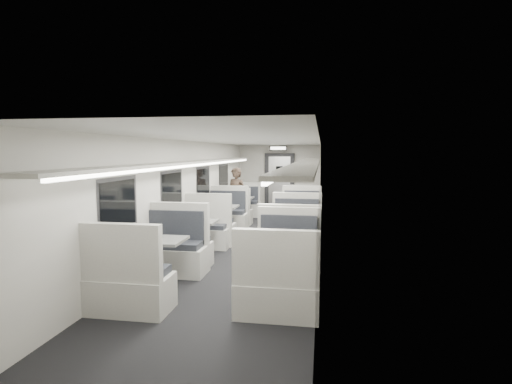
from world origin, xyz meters
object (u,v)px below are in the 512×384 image
(booth_left_c, at_px, (195,238))
(booth_left_d, at_px, (154,264))
(passenger, at_px, (236,196))
(vestibule_door, at_px, (279,182))
(booth_right_c, at_px, (294,237))
(booth_left_a, at_px, (240,208))
(booth_right_d, at_px, (283,268))
(booth_right_b, at_px, (300,219))
(booth_left_b, at_px, (219,221))
(exit_sign, at_px, (278,148))
(booth_right_a, at_px, (303,210))

(booth_left_c, height_order, booth_left_d, booth_left_d)
(passenger, height_order, vestibule_door, vestibule_door)
(booth_left_c, relative_size, booth_right_c, 0.94)
(booth_left_a, relative_size, booth_right_c, 0.92)
(booth_right_d, bearing_deg, booth_right_b, 90.00)
(booth_left_c, height_order, vestibule_door, vestibule_door)
(booth_left_a, xyz_separation_m, booth_right_d, (2.00, -6.37, 0.02))
(booth_left_b, xyz_separation_m, exit_sign, (1.00, 4.53, 1.87))
(booth_right_d, bearing_deg, vestibule_door, 96.44)
(booth_left_b, xyz_separation_m, booth_left_d, (0.00, -3.99, 0.01))
(booth_left_b, bearing_deg, booth_right_d, -62.50)
(passenger, bearing_deg, booth_right_c, -37.13)
(vestibule_door, xyz_separation_m, exit_sign, (0.00, -0.49, 1.24))
(booth_left_c, xyz_separation_m, vestibule_door, (1.00, 6.95, 0.66))
(booth_left_a, height_order, booth_right_a, booth_left_a)
(booth_left_c, bearing_deg, booth_right_c, 9.16)
(booth_left_a, height_order, booth_left_d, booth_left_d)
(booth_left_b, height_order, vestibule_door, vestibule_door)
(booth_right_d, height_order, passenger, passenger)
(booth_right_b, distance_m, passenger, 2.22)
(booth_right_d, bearing_deg, booth_left_a, 107.42)
(booth_left_b, height_order, passenger, passenger)
(booth_right_c, height_order, vestibule_door, vestibule_door)
(booth_left_b, xyz_separation_m, booth_right_d, (2.00, -3.84, -0.01))
(booth_right_c, xyz_separation_m, passenger, (-1.92, 3.25, 0.44))
(booth_left_a, xyz_separation_m, booth_left_c, (0.00, -4.47, 0.01))
(booth_right_c, bearing_deg, booth_right_b, 90.00)
(booth_left_a, xyz_separation_m, booth_right_a, (2.00, 0.08, -0.02))
(booth_left_b, height_order, booth_right_b, booth_left_b)
(booth_left_b, bearing_deg, exit_sign, 77.55)
(booth_right_c, bearing_deg, booth_left_c, -170.84)
(vestibule_door, bearing_deg, exit_sign, -90.00)
(booth_left_b, bearing_deg, booth_left_c, -90.00)
(booth_left_d, distance_m, passenger, 5.65)
(booth_right_c, relative_size, exit_sign, 3.67)
(booth_right_a, distance_m, exit_sign, 2.90)
(booth_left_a, distance_m, booth_right_a, 2.00)
(booth_left_c, distance_m, booth_right_c, 2.03)
(booth_left_c, relative_size, booth_right_d, 0.96)
(exit_sign, bearing_deg, booth_right_b, -75.71)
(booth_right_b, height_order, booth_right_c, booth_right_c)
(passenger, bearing_deg, booth_left_c, -69.01)
(booth_left_b, relative_size, booth_right_a, 1.15)
(vestibule_door, height_order, exit_sign, exit_sign)
(booth_right_b, bearing_deg, booth_right_c, -90.00)
(exit_sign, bearing_deg, vestibule_door, 90.00)
(booth_left_c, xyz_separation_m, booth_right_a, (2.00, 4.54, -0.03))
(booth_right_c, bearing_deg, vestibule_door, 98.58)
(booth_left_a, xyz_separation_m, booth_right_c, (2.00, -4.14, 0.03))
(booth_left_d, bearing_deg, booth_left_a, 90.00)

